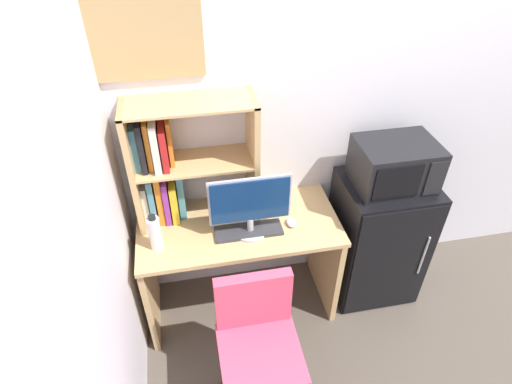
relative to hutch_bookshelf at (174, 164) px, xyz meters
name	(u,v)px	position (x,y,z in m)	size (l,w,h in m)	color
wall_back	(443,99)	(1.68, 0.15, 0.18)	(6.40, 0.04, 2.60)	silver
desk	(240,251)	(0.33, -0.16, -0.60)	(1.20, 0.57, 0.76)	tan
hutch_bookshelf	(174,164)	(0.00, 0.00, 0.00)	(0.70, 0.28, 0.75)	tan
monitor	(250,204)	(0.39, -0.24, -0.16)	(0.46, 0.19, 0.38)	#B7B7BC
keyboard	(249,231)	(0.38, -0.24, -0.36)	(0.39, 0.13, 0.02)	#333338
computer_mouse	(291,223)	(0.64, -0.22, -0.35)	(0.06, 0.08, 0.03)	silver
water_bottle	(155,233)	(-0.15, -0.26, -0.26)	(0.07, 0.07, 0.23)	silver
mini_fridge	(377,238)	(1.27, -0.15, -0.67)	(0.56, 0.50, 0.92)	black
microwave	(395,165)	(1.27, -0.15, -0.07)	(0.46, 0.35, 0.28)	black
desk_chair	(258,355)	(0.32, -0.80, -0.73)	(0.48, 0.48, 0.87)	black
wall_corkboard	(140,23)	(-0.07, 0.12, 0.74)	(0.59, 0.02, 0.55)	tan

